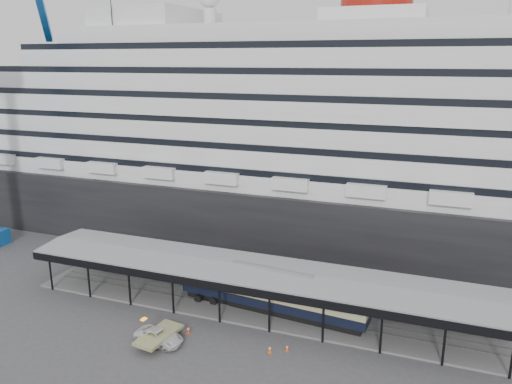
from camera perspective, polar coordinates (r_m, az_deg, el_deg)
ground at (r=55.34m, az=-1.74°, el=-15.58°), size 200.00×200.00×0.00m
cruise_ship at (r=78.80m, az=7.03°, el=7.75°), size 130.00×30.00×43.90m
platform_canopy at (r=58.31m, az=0.12°, el=-11.24°), size 56.00×9.18×5.30m
port_truck at (r=53.87m, az=-11.03°, el=-15.90°), size 5.50×3.10×1.45m
pullman_carriage at (r=57.66m, az=1.81°, el=-11.25°), size 22.41×4.88×21.83m
traffic_cone_left at (r=55.22m, az=-7.75°, el=-15.32°), size 0.41×0.41×0.78m
traffic_cone_mid at (r=51.65m, az=1.60°, el=-17.51°), size 0.51×0.51×0.78m
traffic_cone_right at (r=52.01m, az=3.58°, el=-17.35°), size 0.37×0.37×0.68m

